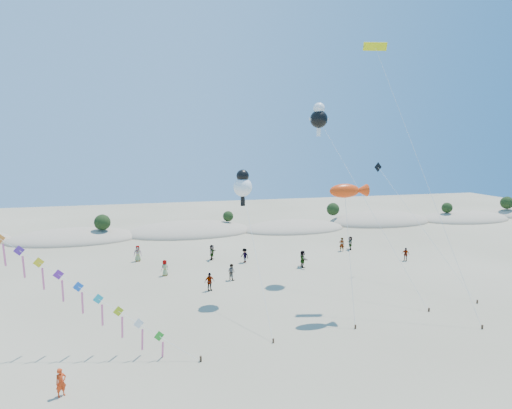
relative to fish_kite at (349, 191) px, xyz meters
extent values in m
ellipsoid|color=tan|center=(-25.01, 32.96, -9.63)|extent=(17.60, 9.68, 3.00)
ellipsoid|color=#283B15|center=(-25.01, 32.96, -8.80)|extent=(14.08, 6.34, 0.70)
ellipsoid|color=tan|center=(-9.01, 33.66, -9.63)|extent=(19.00, 10.45, 3.40)
ellipsoid|color=#283B15|center=(-9.01, 33.66, -8.69)|extent=(15.20, 6.84, 0.76)
ellipsoid|color=tan|center=(6.99, 32.26, -9.63)|extent=(16.40, 9.02, 2.80)
ellipsoid|color=#283B15|center=(6.99, 32.26, -8.86)|extent=(13.12, 5.90, 0.66)
ellipsoid|color=tan|center=(22.99, 34.06, -9.63)|extent=(18.00, 9.90, 3.80)
ellipsoid|color=#283B15|center=(22.99, 34.06, -8.58)|extent=(14.40, 6.48, 0.72)
ellipsoid|color=tan|center=(38.99, 32.86, -9.63)|extent=(16.80, 9.24, 3.00)
ellipsoid|color=#283B15|center=(38.99, 32.86, -8.80)|extent=(13.44, 6.05, 0.67)
sphere|color=black|center=(-21.01, 31.76, -7.15)|extent=(2.20, 2.20, 2.20)
sphere|color=black|center=(-3.01, 33.76, -7.39)|extent=(1.60, 1.60, 1.60)
sphere|color=black|center=(14.99, 35.16, -7.19)|extent=(2.10, 2.10, 2.10)
sphere|color=black|center=(34.99, 32.46, -7.31)|extent=(1.80, 1.80, 1.80)
sphere|color=black|center=(48.99, 33.96, -7.11)|extent=(2.30, 2.30, 2.30)
cube|color=#3F2D1E|center=(-12.10, -5.05, -9.45)|extent=(0.12, 0.12, 0.35)
cube|color=green|center=(-14.51, -4.03, -8.17)|extent=(1.29, 0.50, 1.36)
cube|color=pink|center=(-14.33, -3.98, -9.27)|extent=(0.19, 0.45, 1.55)
cube|color=white|center=(-15.71, -3.53, -7.44)|extent=(1.29, 0.50, 1.36)
cube|color=pink|center=(-15.53, -3.48, -8.54)|extent=(0.19, 0.45, 1.55)
cube|color=#B0C317|center=(-16.90, -3.02, -6.72)|extent=(1.29, 0.50, 1.36)
cube|color=pink|center=(-16.72, -2.97, -7.82)|extent=(0.19, 0.45, 1.55)
cube|color=#1AB0C5|center=(-18.09, -2.52, -6.00)|extent=(1.29, 0.50, 1.36)
cube|color=pink|center=(-17.91, -2.47, -7.10)|extent=(0.19, 0.45, 1.55)
cube|color=blue|center=(-19.29, -2.01, -5.27)|extent=(1.29, 0.50, 1.36)
cube|color=pink|center=(-19.11, -1.96, -6.37)|extent=(0.19, 0.45, 1.55)
cube|color=purple|center=(-20.48, -1.51, -4.55)|extent=(1.29, 0.50, 1.36)
cube|color=pink|center=(-20.30, -1.46, -5.65)|extent=(0.19, 0.45, 1.55)
cube|color=yellow|center=(-21.67, -1.00, -3.83)|extent=(1.29, 0.50, 1.36)
cube|color=pink|center=(-21.49, -0.95, -4.93)|extent=(0.19, 0.45, 1.55)
cube|color=#5E279E|center=(-22.87, -0.50, -3.10)|extent=(1.29, 0.50, 1.36)
cube|color=pink|center=(-22.69, -0.45, -4.20)|extent=(0.19, 0.45, 1.55)
cube|color=orange|center=(-24.06, 0.01, -2.38)|extent=(1.29, 0.50, 1.36)
cube|color=pink|center=(-23.88, 0.06, -3.48)|extent=(0.19, 0.45, 1.55)
cube|color=#3F2D1E|center=(-0.73, -3.16, -9.48)|extent=(0.10, 0.10, 0.30)
cylinder|color=silver|center=(-0.54, -1.58, -4.81)|extent=(0.42, 3.19, 9.65)
ellipsoid|color=#E53B0C|center=(-0.34, 0.00, 0.02)|extent=(2.44, 1.07, 1.07)
cone|color=#E53B0C|center=(1.03, 0.00, 0.02)|extent=(0.98, 0.98, 0.98)
cube|color=#3F2D1E|center=(-7.09, -3.79, -9.48)|extent=(0.10, 0.10, 0.30)
cylinder|color=silver|center=(-7.09, 0.76, -4.84)|extent=(0.03, 9.11, 9.59)
sphere|color=white|center=(-7.10, 5.30, -0.05)|extent=(1.59, 1.59, 1.59)
sphere|color=black|center=(-7.10, 5.30, 0.90)|extent=(1.06, 1.06, 1.06)
cube|color=black|center=(-7.10, 5.30, -1.25)|extent=(0.35, 0.18, 0.80)
cube|color=#3F2D1E|center=(6.43, -1.70, -9.48)|extent=(0.10, 0.10, 0.30)
cylinder|color=silver|center=(4.05, 4.20, -1.84)|extent=(4.80, 11.84, 15.60)
sphere|color=black|center=(1.66, 10.11, 5.96)|extent=(1.73, 1.73, 1.73)
sphere|color=white|center=(1.66, 10.11, 6.99)|extent=(1.12, 1.12, 1.12)
cube|color=white|center=(1.66, 10.11, 4.69)|extent=(0.35, 0.18, 0.80)
cube|color=white|center=(0.96, 10.11, 5.96)|extent=(0.60, 0.15, 0.25)
cube|color=white|center=(2.36, 10.11, 5.96)|extent=(0.60, 0.15, 0.25)
cube|color=#3F2D1E|center=(8.09, -5.46, -9.48)|extent=(0.10, 0.10, 0.30)
cylinder|color=silver|center=(6.20, -0.48, 1.07)|extent=(3.80, 9.99, 21.41)
cube|color=yellow|center=(4.32, 4.50, 11.77)|extent=(2.03, 0.83, 0.71)
cube|color=black|center=(4.32, 4.52, 11.77)|extent=(1.96, 0.51, 0.19)
cube|color=#3F2D1E|center=(11.45, -1.19, -9.48)|extent=(0.10, 0.10, 0.30)
cylinder|color=silver|center=(9.89, 4.44, -4.23)|extent=(3.15, 11.29, 10.83)
cube|color=black|center=(8.32, 10.07, 1.18)|extent=(1.00, 0.29, 1.03)
imported|color=red|center=(-19.66, -6.83, -8.86)|extent=(0.67, 0.62, 1.53)
imported|color=slate|center=(-7.20, 10.03, -8.82)|extent=(0.96, 1.00, 1.62)
imported|color=slate|center=(-13.44, 13.06, -8.82)|extent=(0.94, 0.83, 1.61)
imported|color=slate|center=(-9.73, 7.49, -8.79)|extent=(1.06, 0.70, 1.67)
imported|color=slate|center=(-4.57, 15.77, -8.82)|extent=(1.11, 1.20, 1.62)
imported|color=slate|center=(1.07, 12.38, -8.71)|extent=(0.58, 1.72, 1.84)
imported|color=slate|center=(8.25, 17.78, -8.77)|extent=(0.72, 0.56, 1.73)
imported|color=slate|center=(9.62, 18.21, -8.78)|extent=(0.99, 1.65, 1.69)
imported|color=slate|center=(-16.17, 19.34, -8.73)|extent=(0.93, 0.64, 1.81)
imported|color=slate|center=(13.33, 11.92, -8.87)|extent=(0.85, 0.92, 1.52)
imported|color=slate|center=(-7.93, 17.84, -8.75)|extent=(1.17, 1.69, 1.75)
camera|label=1|loc=(-14.95, -29.62, 3.54)|focal=30.00mm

